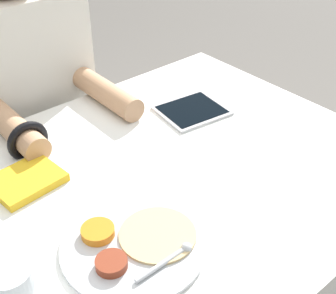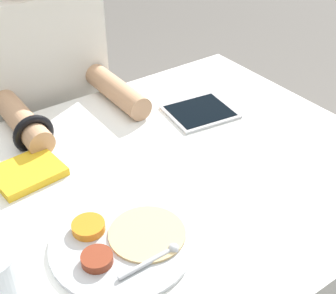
% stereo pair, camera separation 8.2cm
% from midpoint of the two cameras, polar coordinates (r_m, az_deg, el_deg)
% --- Properties ---
extents(dining_table, '(1.22, 0.90, 0.71)m').
position_cam_midpoint_polar(dining_table, '(1.37, -0.56, -15.68)').
color(dining_table, silver).
rests_on(dining_table, ground_plane).
extents(thali_tray, '(0.29, 0.29, 0.03)m').
position_cam_midpoint_polar(thali_tray, '(0.96, -3.15, -11.51)').
color(thali_tray, '#B7BABF').
rests_on(thali_tray, dining_table).
extents(red_notebook, '(0.17, 0.14, 0.02)m').
position_cam_midpoint_polar(red_notebook, '(1.16, -14.86, -3.10)').
color(red_notebook, silver).
rests_on(red_notebook, dining_table).
extents(tablet_device, '(0.21, 0.19, 0.01)m').
position_cam_midpoint_polar(tablet_device, '(1.37, 5.63, 4.26)').
color(tablet_device, '#B7B7BC').
rests_on(tablet_device, dining_table).
extents(person_diner, '(0.40, 0.48, 1.21)m').
position_cam_midpoint_polar(person_diner, '(1.62, -12.99, 2.98)').
color(person_diner, black).
rests_on(person_diner, ground_plane).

